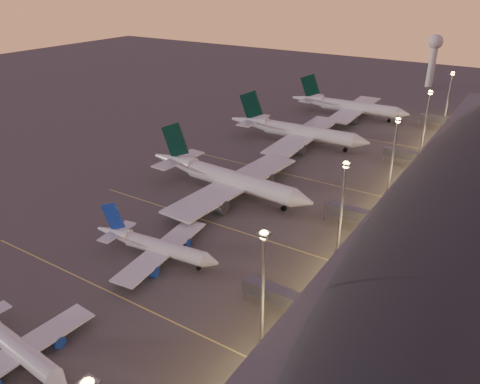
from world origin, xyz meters
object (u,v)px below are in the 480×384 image
at_px(airliner_wide_near, 226,178).
at_px(radar_tower, 434,52).
at_px(airliner_wide_mid, 296,131).
at_px(airliner_narrow_north, 155,246).
at_px(airliner_narrow_south, 13,345).
at_px(airliner_wide_far, 348,106).

xyz_separation_m(airliner_wide_near, radar_tower, (19.55, 205.43, 16.50)).
bearing_deg(airliner_wide_mid, airliner_narrow_north, -86.85).
xyz_separation_m(airliner_narrow_south, airliner_wide_mid, (-10.89, 142.28, 2.16)).
relative_size(airliner_wide_far, radar_tower, 1.90).
relative_size(airliner_narrow_south, airliner_wide_near, 0.52).
bearing_deg(airliner_narrow_south, radar_tower, 91.45).
xyz_separation_m(airliner_wide_near, airliner_wide_far, (0.30, 110.79, -0.27)).
bearing_deg(airliner_wide_mid, radar_tower, 78.77).
height_order(airliner_wide_mid, radar_tower, radar_tower).
distance_m(airliner_narrow_south, airliner_wide_far, 194.68).
distance_m(airliner_wide_far, radar_tower, 98.02).
bearing_deg(airliner_narrow_north, airliner_wide_far, 85.88).
distance_m(airliner_wide_mid, radar_tower, 149.56).
bearing_deg(airliner_wide_near, airliner_narrow_south, -81.35).
relative_size(airliner_narrow_south, airliner_wide_mid, 0.53).
height_order(airliner_narrow_south, airliner_narrow_north, airliner_narrow_north).
bearing_deg(airliner_wide_mid, airliner_wide_far, 83.75).
distance_m(airliner_narrow_north, radar_tower, 249.11).
bearing_deg(radar_tower, airliner_wide_far, -101.50).
relative_size(airliner_wide_near, airliner_wide_mid, 1.01).
relative_size(airliner_wide_near, airliner_wide_far, 1.05).
height_order(airliner_narrow_north, radar_tower, radar_tower).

